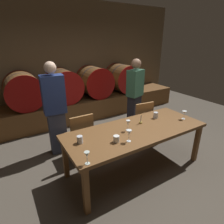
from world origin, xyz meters
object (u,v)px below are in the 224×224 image
(wine_glass_far_left, at_px, (87,155))
(wine_glass_center_right, at_px, (128,123))
(cup_left, at_px, (80,140))
(wine_barrel_far_left, at_px, (23,91))
(candle_center, at_px, (141,121))
(wine_barrel_far_right, at_px, (123,78))
(guest_right, at_px, (135,94))
(wine_glass_far_right, at_px, (184,113))
(guest_left, at_px, (55,109))
(chair_right, at_px, (141,120))
(wine_barrel_center_right, at_px, (95,82))
(chair_left, at_px, (80,135))
(wine_glass_center_left, at_px, (129,133))
(cup_right, at_px, (156,115))
(wine_barrel_center_left, at_px, (63,86))
(dining_table, at_px, (136,133))
(cup_center, at_px, (116,139))

(wine_glass_far_left, xyz_separation_m, wine_glass_center_right, (0.86, 0.42, 0.01))
(wine_glass_far_left, xyz_separation_m, cup_left, (0.10, 0.46, -0.06))
(wine_barrel_far_left, relative_size, candle_center, 4.62)
(wine_barrel_far_right, height_order, guest_right, guest_right)
(wine_glass_far_right, bearing_deg, guest_left, 145.80)
(chair_right, bearing_deg, wine_barrel_center_right, -81.06)
(wine_barrel_far_left, height_order, chair_left, wine_barrel_far_left)
(candle_center, xyz_separation_m, wine_glass_far_left, (-1.19, -0.51, 0.07))
(guest_left, height_order, wine_glass_far_left, guest_left)
(candle_center, distance_m, wine_glass_far_left, 1.30)
(wine_barrel_center_right, relative_size, candle_center, 4.62)
(chair_left, distance_m, guest_right, 1.72)
(guest_left, distance_m, wine_glass_center_left, 1.52)
(wine_barrel_far_right, height_order, cup_right, wine_barrel_far_right)
(wine_barrel_far_left, xyz_separation_m, candle_center, (1.45, -2.41, -0.16))
(wine_glass_center_left, bearing_deg, wine_barrel_center_right, 72.73)
(guest_right, relative_size, cup_right, 15.36)
(wine_barrel_center_left, xyz_separation_m, chair_right, (0.99, -1.89, -0.44))
(wine_barrel_center_left, bearing_deg, dining_table, -82.40)
(wine_barrel_far_left, xyz_separation_m, chair_left, (0.60, -1.84, -0.44))
(guest_left, xyz_separation_m, wine_glass_center_right, (0.79, -1.12, -0.02))
(candle_center, relative_size, cup_left, 1.71)
(wine_barrel_center_right, bearing_deg, guest_left, -136.76)
(wine_barrel_far_right, bearing_deg, dining_table, -120.21)
(wine_barrel_center_left, bearing_deg, chair_left, -99.90)
(cup_center, bearing_deg, guest_left, 109.07)
(wine_barrel_center_left, relative_size, dining_table, 0.37)
(guest_left, bearing_deg, wine_glass_center_right, 129.67)
(chair_left, relative_size, cup_right, 8.25)
(wine_barrel_center_left, distance_m, wine_glass_far_right, 2.95)
(guest_left, height_order, wine_glass_center_right, guest_left)
(wine_glass_far_left, distance_m, wine_glass_far_right, 1.97)
(chair_left, distance_m, candle_center, 1.06)
(wine_barrel_center_right, bearing_deg, wine_glass_far_left, -117.85)
(wine_barrel_center_left, distance_m, wine_barrel_center_right, 0.88)
(candle_center, distance_m, wine_glass_center_left, 0.63)
(chair_left, bearing_deg, wine_glass_center_left, 110.12)
(chair_right, bearing_deg, wine_glass_far_right, 117.06)
(wine_barrel_far_left, xyz_separation_m, wine_glass_far_right, (2.21, -2.66, -0.09))
(chair_right, xyz_separation_m, guest_left, (-1.57, 0.50, 0.38))
(guest_left, distance_m, wine_glass_center_right, 1.37)
(wine_barrel_center_left, xyz_separation_m, cup_left, (-0.57, -2.47, -0.15))
(wine_glass_far_right, bearing_deg, dining_table, 172.68)
(guest_right, bearing_deg, chair_right, 45.68)
(wine_glass_center_right, xyz_separation_m, wine_glass_far_right, (1.09, -0.15, -0.01))
(wine_barrel_far_right, distance_m, cup_center, 3.33)
(wine_barrel_center_left, bearing_deg, cup_center, -92.86)
(wine_barrel_far_right, xyz_separation_m, wine_glass_far_left, (-2.48, -2.92, -0.09))
(chair_left, distance_m, wine_glass_far_right, 1.83)
(chair_left, height_order, cup_left, chair_left)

